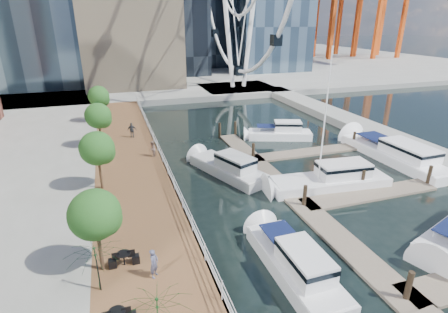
% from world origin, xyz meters
% --- Properties ---
extents(ground, '(520.00, 520.00, 0.00)m').
position_xyz_m(ground, '(0.00, 0.00, 0.00)').
color(ground, black).
rests_on(ground, ground).
extents(boardwalk, '(6.00, 60.00, 1.00)m').
position_xyz_m(boardwalk, '(-9.00, 15.00, 0.50)').
color(boardwalk, brown).
rests_on(boardwalk, ground).
extents(seawall, '(0.25, 60.00, 1.00)m').
position_xyz_m(seawall, '(-6.00, 15.00, 0.50)').
color(seawall, '#595954').
rests_on(seawall, ground).
extents(land_far, '(200.00, 114.00, 1.00)m').
position_xyz_m(land_far, '(0.00, 102.00, 0.50)').
color(land_far, gray).
rests_on(land_far, ground).
extents(breakwater, '(4.00, 60.00, 1.00)m').
position_xyz_m(breakwater, '(20.00, 20.00, 0.50)').
color(breakwater, gray).
rests_on(breakwater, ground).
extents(pier, '(14.00, 12.00, 1.00)m').
position_xyz_m(pier, '(14.00, 52.00, 0.50)').
color(pier, gray).
rests_on(pier, ground).
extents(railing, '(0.10, 60.00, 1.05)m').
position_xyz_m(railing, '(-6.10, 15.00, 1.52)').
color(railing, white).
rests_on(railing, boardwalk).
extents(floating_docks, '(16.00, 34.00, 2.60)m').
position_xyz_m(floating_docks, '(7.97, 9.98, 0.49)').
color(floating_docks, '#6D6051').
rests_on(floating_docks, ground).
extents(street_trees, '(2.60, 42.60, 4.60)m').
position_xyz_m(street_trees, '(-11.40, 14.00, 4.29)').
color(street_trees, '#3F2B1C').
rests_on(street_trees, ground).
extents(pedestrian_near, '(0.66, 0.70, 1.60)m').
position_xyz_m(pedestrian_near, '(-8.87, 2.59, 1.80)').
color(pedestrian_near, '#484961').
rests_on(pedestrian_near, boardwalk).
extents(pedestrian_mid, '(0.82, 0.90, 1.50)m').
position_xyz_m(pedestrian_mid, '(-6.76, 19.62, 1.75)').
color(pedestrian_mid, '#88695E').
rests_on(pedestrian_mid, boardwalk).
extents(pedestrian_far, '(1.05, 0.62, 1.68)m').
position_xyz_m(pedestrian_far, '(-8.15, 26.19, 1.84)').
color(pedestrian_far, '#343841').
rests_on(pedestrian_far, boardwalk).
extents(moored_yachts, '(22.14, 34.42, 11.50)m').
position_xyz_m(moored_yachts, '(7.36, 10.13, 0.00)').
color(moored_yachts, silver).
rests_on(moored_yachts, ground).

